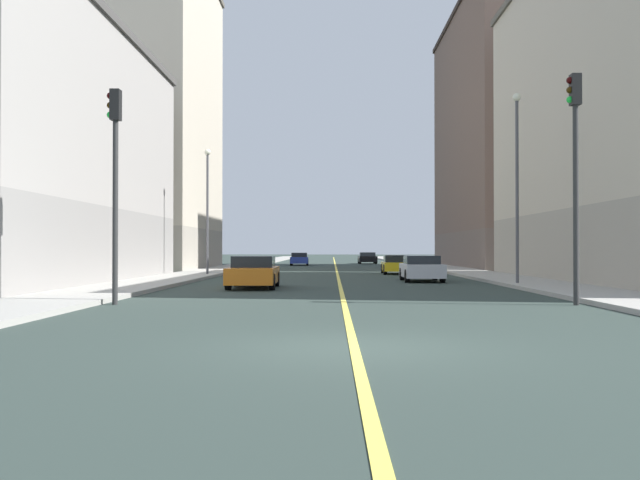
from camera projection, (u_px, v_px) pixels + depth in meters
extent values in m
plane|color=#2A3632|center=(354.00, 348.00, 11.58)|extent=(400.00, 400.00, 0.00)
cube|color=#9E9B93|center=(438.00, 267.00, 60.42)|extent=(3.25, 168.00, 0.15)
cube|color=#9E9B93|center=(235.00, 267.00, 60.71)|extent=(3.25, 168.00, 0.15)
cube|color=#E5D14C|center=(336.00, 268.00, 60.56)|extent=(0.16, 154.00, 0.01)
cube|color=brown|center=(505.00, 250.00, 61.10)|extent=(8.66, 24.12, 3.08)
cube|color=brown|center=(505.00, 123.00, 61.24)|extent=(8.66, 24.12, 18.91)
cube|color=#2B221D|center=(504.00, 13.00, 61.37)|extent=(8.96, 24.42, 0.40)
cube|color=gray|center=(25.00, 246.00, 32.83)|extent=(8.66, 23.18, 3.51)
cube|color=#9E9993|center=(25.00, 118.00, 32.91)|extent=(8.66, 23.18, 8.40)
cube|color=#474442|center=(26.00, 24.00, 32.96)|extent=(8.96, 23.48, 0.40)
cube|color=#9D9688|center=(151.00, 249.00, 55.71)|extent=(8.66, 17.17, 3.19)
cube|color=#BCB29E|center=(151.00, 100.00, 55.86)|extent=(8.66, 17.17, 20.47)
cylinder|color=#2D2D2D|center=(576.00, 205.00, 20.35)|extent=(0.16, 0.16, 5.77)
cube|color=black|center=(575.00, 90.00, 20.39)|extent=(0.28, 0.32, 0.90)
sphere|color=#320404|center=(570.00, 80.00, 20.40)|extent=(0.20, 0.20, 0.20)
sphere|color=#352204|center=(570.00, 90.00, 20.39)|extent=(0.20, 0.20, 0.20)
sphere|color=green|center=(570.00, 100.00, 20.39)|extent=(0.20, 0.20, 0.20)
cylinder|color=#2D2D2D|center=(115.00, 212.00, 20.56)|extent=(0.16, 0.16, 5.37)
cube|color=black|center=(116.00, 105.00, 20.60)|extent=(0.28, 0.32, 0.90)
sphere|color=#320404|center=(110.00, 96.00, 20.61)|extent=(0.20, 0.20, 0.20)
sphere|color=#352204|center=(110.00, 105.00, 20.61)|extent=(0.20, 0.20, 0.20)
sphere|color=green|center=(110.00, 115.00, 20.60)|extent=(0.20, 0.20, 0.20)
cylinder|color=#4C4C51|center=(517.00, 192.00, 30.60)|extent=(0.14, 0.14, 7.91)
sphere|color=#EAEACC|center=(517.00, 97.00, 30.65)|extent=(0.36, 0.36, 0.36)
cylinder|color=#4C4C51|center=(207.00, 214.00, 41.50)|extent=(0.14, 0.14, 7.02)
sphere|color=#EAEACC|center=(208.00, 152.00, 41.55)|extent=(0.36, 0.36, 0.36)
cube|color=orange|center=(254.00, 275.00, 29.20)|extent=(1.96, 4.55, 0.65)
cube|color=black|center=(254.00, 262.00, 29.23)|extent=(1.69, 1.95, 0.46)
cylinder|color=black|center=(237.00, 279.00, 30.60)|extent=(0.23, 0.64, 0.64)
cylinder|color=black|center=(277.00, 279.00, 30.60)|extent=(0.23, 0.64, 0.64)
cylinder|color=black|center=(228.00, 282.00, 27.80)|extent=(0.23, 0.64, 0.64)
cylinder|color=black|center=(272.00, 282.00, 27.79)|extent=(0.23, 0.64, 0.64)
cube|color=gold|center=(396.00, 266.00, 45.84)|extent=(1.81, 4.32, 0.55)
cube|color=black|center=(396.00, 259.00, 45.81)|extent=(1.57, 2.00, 0.45)
cylinder|color=black|center=(383.00, 268.00, 47.19)|extent=(0.23, 0.64, 0.64)
cylinder|color=black|center=(407.00, 268.00, 47.14)|extent=(0.23, 0.64, 0.64)
cylinder|color=black|center=(385.00, 270.00, 44.53)|extent=(0.23, 0.64, 0.64)
cylinder|color=black|center=(411.00, 270.00, 44.48)|extent=(0.23, 0.64, 0.64)
cube|color=black|center=(367.00, 259.00, 77.53)|extent=(1.95, 4.52, 0.63)
cube|color=black|center=(367.00, 254.00, 77.69)|extent=(1.69, 1.95, 0.41)
cylinder|color=black|center=(359.00, 261.00, 78.92)|extent=(0.23, 0.64, 0.64)
cylinder|color=black|center=(374.00, 261.00, 78.92)|extent=(0.23, 0.64, 0.64)
cylinder|color=black|center=(360.00, 261.00, 76.13)|extent=(0.23, 0.64, 0.64)
cylinder|color=black|center=(376.00, 261.00, 76.13)|extent=(0.23, 0.64, 0.64)
cube|color=silver|center=(421.00, 270.00, 35.34)|extent=(1.89, 4.39, 0.65)
cube|color=black|center=(422.00, 260.00, 35.32)|extent=(1.65, 2.07, 0.42)
cylinder|color=black|center=(402.00, 274.00, 36.71)|extent=(0.23, 0.64, 0.64)
cylinder|color=black|center=(435.00, 274.00, 36.67)|extent=(0.23, 0.64, 0.64)
cylinder|color=black|center=(407.00, 276.00, 34.00)|extent=(0.23, 0.64, 0.64)
cylinder|color=black|center=(443.00, 276.00, 33.96)|extent=(0.23, 0.64, 0.64)
cube|color=#23389E|center=(299.00, 260.00, 69.92)|extent=(1.85, 4.13, 0.61)
cube|color=black|center=(299.00, 255.00, 69.90)|extent=(1.58, 2.00, 0.43)
cylinder|color=black|center=(292.00, 262.00, 71.17)|extent=(0.24, 0.65, 0.64)
cylinder|color=black|center=(307.00, 262.00, 71.19)|extent=(0.24, 0.65, 0.64)
cylinder|color=black|center=(291.00, 262.00, 68.65)|extent=(0.24, 0.65, 0.64)
cylinder|color=black|center=(307.00, 262.00, 68.67)|extent=(0.24, 0.65, 0.64)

